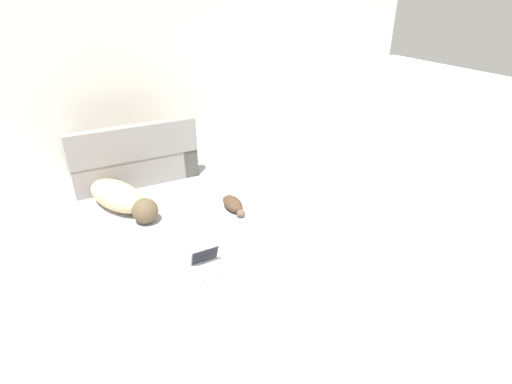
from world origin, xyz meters
TOP-DOWN VIEW (x-y plane):
  - ground_plane at (0.00, 0.00)m, footprint 20.00×20.00m
  - wall_back at (0.00, 4.43)m, footprint 7.66×0.06m
  - couch at (-1.39, 3.86)m, footprint 1.67×0.86m
  - dog at (-1.74, 3.02)m, footprint 0.78×1.34m
  - cat at (-0.55, 2.37)m, footprint 0.20×0.55m
  - laptop_open at (-1.27, 1.48)m, footprint 0.28×0.28m

SIDE VIEW (x-z plane):
  - ground_plane at x=0.00m, z-range 0.00..0.00m
  - laptop_open at x=-1.27m, z-range -0.04..0.17m
  - cat at x=-0.55m, z-range 0.00..0.15m
  - dog at x=-1.74m, z-range 0.00..0.33m
  - couch at x=-1.39m, z-range -0.16..0.70m
  - wall_back at x=0.00m, z-range 0.00..2.54m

